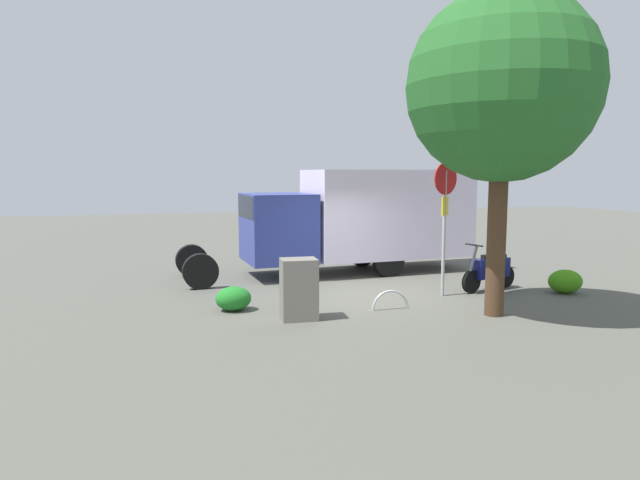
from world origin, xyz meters
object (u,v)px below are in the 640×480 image
Objects in this scene: street_tree at (502,87)px; bike_rack_hoop at (390,309)px; motorcycle at (490,270)px; utility_cabinet at (299,289)px; box_truck_near at (359,216)px; stop_sign at (445,207)px.

bike_rack_hoop is (1.87, -1.02, -4.58)m from street_tree.
bike_rack_hoop is (3.17, 1.21, -0.52)m from motorcycle.
street_tree reaches higher than utility_cabinet.
bike_rack_hoop is at bearing 3.73° from motorcycle.
box_truck_near is 3.76m from stop_sign.
box_truck_near is 6.37m from street_tree.
street_tree is (1.30, 2.23, 4.06)m from motorcycle.
utility_cabinet is (3.79, 1.21, -1.50)m from stop_sign.
box_truck_near is at bearing -72.33° from motorcycle.
motorcycle is at bearing -163.99° from utility_cabinet.
street_tree is at bearing 42.59° from motorcycle.
motorcycle is 2.07× the size of bike_rack_hoop.
motorcycle is 0.56× the size of stop_sign.
utility_cabinet reaches higher than bike_rack_hoop.
stop_sign reaches higher than utility_cabinet.
stop_sign reaches higher than bike_rack_hoop.
street_tree is 5.05m from bike_rack_hoop.
box_truck_near is 10.15× the size of bike_rack_hoop.
street_tree is 5.64m from utility_cabinet.
stop_sign is at bearing -162.36° from utility_cabinet.
stop_sign is at bearing -151.90° from bike_rack_hoop.
utility_cabinet is 2.19m from bike_rack_hoop.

